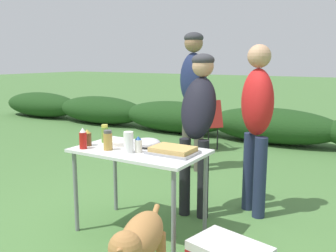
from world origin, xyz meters
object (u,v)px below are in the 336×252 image
Objects in this scene: mayo_bottle at (138,145)px; standing_person_in_dark_puffer at (257,115)px; beer_bottle at (87,138)px; relish_jar at (105,134)px; spice_jar at (108,140)px; camp_chair_green_behind_table at (204,122)px; mixing_bowl at (147,143)px; paper_cup_stack at (129,142)px; food_tray at (173,150)px; standing_person_in_navy_coat at (193,86)px; plate_stack at (120,143)px; dog at (140,244)px; ketchup_bottle at (83,139)px; folding_table at (140,158)px; standing_person_in_red_jacket at (198,114)px.

standing_person_in_dark_puffer reaches higher than mayo_bottle.
beer_bottle is 0.89× the size of relish_jar.
standing_person_in_dark_puffer reaches higher than spice_jar.
beer_bottle is 3.19m from camp_chair_green_behind_table.
mixing_bowl is 0.25m from paper_cup_stack.
food_tray is 1.64× the size of mixing_bowl.
standing_person_in_dark_puffer reaches higher than paper_cup_stack.
standing_person_in_navy_coat is (-0.79, 1.88, 0.38)m from food_tray.
standing_person_in_dark_puffer is at bearing 55.05° from paper_cup_stack.
relish_jar is at bearing -76.02° from standing_person_in_navy_coat.
food_tray is at bearing -54.72° from standing_person_in_navy_coat.
mixing_bowl is (0.26, 0.05, 0.02)m from plate_stack.
dog is (-0.10, -1.77, -0.54)m from standing_person_in_dark_puffer.
ketchup_bottle is 0.23× the size of dog.
paper_cup_stack is at bearing -92.27° from mixing_bowl.
paper_cup_stack is 1.06× the size of relish_jar.
paper_cup_stack is (0.25, -0.20, 0.07)m from plate_stack.
ketchup_bottle is (-0.21, -0.07, 0.00)m from spice_jar.
food_tray is 0.48× the size of dog.
plate_stack is 0.18m from relish_jar.
spice_jar is at bearing -175.94° from paper_cup_stack.
relish_jar reaches higher than food_tray.
ketchup_bottle is at bearing -89.66° from relish_jar.
standing_person_in_dark_puffer reaches higher than ketchup_bottle.
standing_person_in_dark_puffer is (0.93, 1.05, 0.15)m from spice_jar.
relish_jar is (-0.21, 0.21, -0.00)m from spice_jar.
plate_stack is 1.31× the size of relish_jar.
mixing_bowl is 0.43m from relish_jar.
beer_bottle is at bearing 178.14° from paper_cup_stack.
plate_stack is 0.22m from spice_jar.
spice_jar is 0.30m from relish_jar.
folding_table is at bearing -13.60° from plate_stack.
food_tray reaches higher than folding_table.
mayo_bottle is at bearing -158.12° from food_tray.
camp_chair_green_behind_table is (-0.62, 3.18, -0.35)m from spice_jar.
standing_person_in_red_jacket is (0.18, 0.73, 0.17)m from mayo_bottle.
mayo_bottle is at bearing -25.35° from plate_stack.
folding_table is at bearing 27.06° from ketchup_bottle.
paper_cup_stack is 1.27m from standing_person_in_dark_puffer.
plate_stack is at bearing 101.38° from spice_jar.
camp_chair_green_behind_table is (-1.44, 3.89, 0.03)m from dog.
food_tray is 0.56m from spice_jar.
beer_bottle is 0.18× the size of dog.
standing_person_in_red_jacket is (-0.09, 0.63, 0.21)m from food_tray.
folding_table is at bearing 120.09° from mayo_bottle.
mixing_bowl is at bearing 92.08° from folding_table.
beer_bottle reaches higher than camp_chair_green_behind_table.
folding_table is at bearing -117.07° from standing_person_in_red_jacket.
dog is at bearing -49.62° from paper_cup_stack.
ketchup_bottle is 1.10m from standing_person_in_red_jacket.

